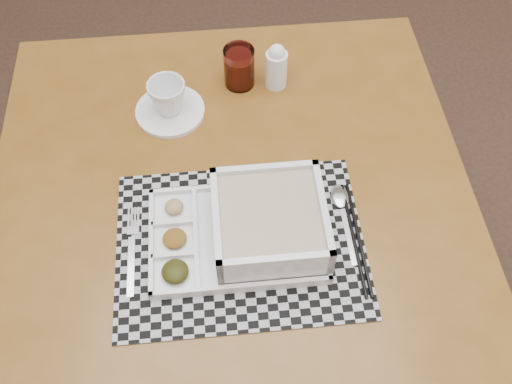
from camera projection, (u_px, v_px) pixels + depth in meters
floor at (243, 363)px, 1.64m from camera, size 5.00×5.00×0.00m
dining_table at (233, 209)px, 1.18m from camera, size 1.00×1.00×0.71m
placemat at (240, 244)px, 1.05m from camera, size 0.48×0.37×0.00m
serving_tray at (260, 227)px, 1.03m from camera, size 0.33×0.24×0.09m
fork at (133, 248)px, 1.04m from camera, size 0.03×0.19×0.00m
spoon at (341, 202)px, 1.10m from camera, size 0.04×0.18×0.01m
chopsticks at (356, 238)px, 1.05m from camera, size 0.03×0.24×0.01m
saucer at (170, 111)px, 1.23m from camera, size 0.15×0.15×0.01m
cup at (168, 97)px, 1.20m from camera, size 0.10×0.10×0.08m
juice_glass at (239, 68)px, 1.25m from camera, size 0.07×0.07×0.09m
creamer_bottle at (276, 66)px, 1.24m from camera, size 0.05×0.05×0.11m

